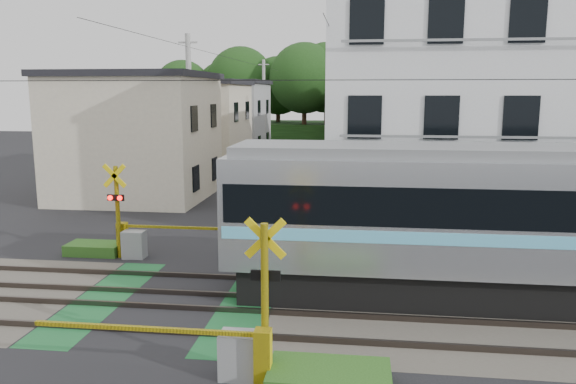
# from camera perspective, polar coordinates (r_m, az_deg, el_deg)

# --- Properties ---
(ground) EXTENTS (120.00, 120.00, 0.00)m
(ground) POSITION_cam_1_polar(r_m,az_deg,el_deg) (14.93, -11.58, -10.89)
(ground) COLOR black
(track_bed) EXTENTS (120.00, 120.00, 0.14)m
(track_bed) POSITION_cam_1_polar(r_m,az_deg,el_deg) (14.92, -11.59, -10.76)
(track_bed) COLOR #47423A
(track_bed) RESTS_ON ground
(crossing_signal_near) EXTENTS (4.74, 0.65, 3.09)m
(crossing_signal_near) POSITION_cam_1_polar(r_m,az_deg,el_deg) (10.76, -4.64, -15.15)
(crossing_signal_near) COLOR yellow
(crossing_signal_near) RESTS_ON ground
(crossing_signal_far) EXTENTS (4.74, 0.65, 3.09)m
(crossing_signal_far) POSITION_cam_1_polar(r_m,az_deg,el_deg) (18.87, -15.56, -4.35)
(crossing_signal_far) COLOR yellow
(crossing_signal_far) RESTS_ON ground
(apartment_block) EXTENTS (10.20, 8.36, 9.30)m
(apartment_block) POSITION_cam_1_polar(r_m,az_deg,el_deg) (23.00, 17.07, 8.05)
(apartment_block) COLOR white
(apartment_block) RESTS_ON ground
(houses_row) EXTENTS (22.07, 31.35, 6.80)m
(houses_row) POSITION_cam_1_polar(r_m,az_deg,el_deg) (39.39, 0.84, 7.09)
(houses_row) COLOR beige
(houses_row) RESTS_ON ground
(tree_hill) EXTENTS (40.00, 13.47, 11.37)m
(tree_hill) POSITION_cam_1_polar(r_m,az_deg,el_deg) (61.71, 3.77, 10.17)
(tree_hill) COLOR #1B3E14
(tree_hill) RESTS_ON ground
(catenary) EXTENTS (60.00, 5.04, 7.00)m
(catenary) POSITION_cam_1_polar(r_m,az_deg,el_deg) (13.37, 13.04, 2.96)
(catenary) COLOR #2D2D33
(catenary) RESTS_ON ground
(utility_poles) EXTENTS (7.90, 42.00, 8.00)m
(utility_poles) POSITION_cam_1_polar(r_m,az_deg,el_deg) (36.64, -1.72, 8.17)
(utility_poles) COLOR #A5A5A0
(utility_poles) RESTS_ON ground
(pedestrian) EXTENTS (0.66, 0.52, 1.58)m
(pedestrian) POSITION_cam_1_polar(r_m,az_deg,el_deg) (40.61, 2.24, 3.69)
(pedestrian) COLOR black
(pedestrian) RESTS_ON ground
(weed_patches) EXTENTS (10.25, 8.80, 0.40)m
(weed_patches) POSITION_cam_1_polar(r_m,az_deg,el_deg) (14.33, -4.94, -10.84)
(weed_patches) COLOR #2D5E1E
(weed_patches) RESTS_ON ground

